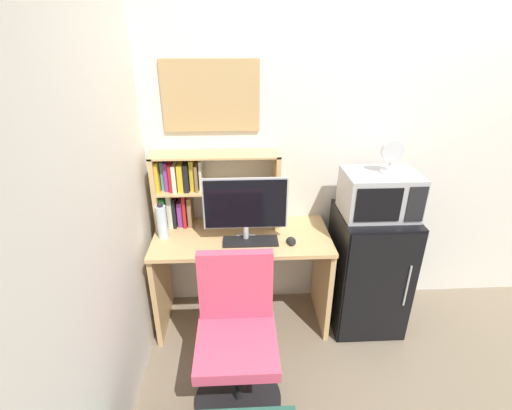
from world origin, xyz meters
name	(u,v)px	position (x,y,z in m)	size (l,w,h in m)	color
wall_back	(419,148)	(0.40, 0.02, 1.30)	(6.40, 0.04, 2.60)	silver
wall_left	(28,304)	(-1.62, -1.60, 1.30)	(0.04, 4.40, 2.60)	silver
desk	(242,263)	(-0.92, -0.29, 0.53)	(1.25, 0.57, 0.77)	tan
hutch_bookshelf	(196,187)	(-1.24, -0.10, 1.07)	(0.89, 0.22, 0.55)	tan
monitor	(246,206)	(-0.90, -0.36, 1.03)	(0.57, 0.16, 0.46)	#B7B7BC
keyboard	(251,241)	(-0.86, -0.39, 0.78)	(0.38, 0.13, 0.02)	black
computer_mouse	(291,241)	(-0.59, -0.40, 0.78)	(0.06, 0.11, 0.03)	black
water_bottle	(162,222)	(-1.47, -0.28, 0.89)	(0.07, 0.07, 0.26)	silver
mini_fridge	(368,270)	(0.01, -0.32, 0.47)	(0.51, 0.54, 0.93)	black
microwave	(379,194)	(0.01, -0.32, 1.09)	(0.49, 0.36, 0.30)	#ADADB2
desk_fan	(392,155)	(0.05, -0.32, 1.36)	(0.15, 0.11, 0.23)	silver
desk_chair	(237,344)	(-0.97, -0.95, 0.42)	(0.53, 0.53, 0.96)	black
wall_corkboard	(211,96)	(-1.11, -0.01, 1.69)	(0.65, 0.02, 0.47)	tan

